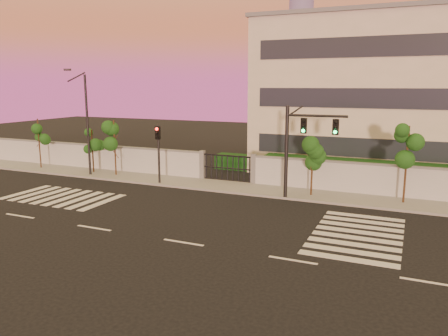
% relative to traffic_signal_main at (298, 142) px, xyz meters
% --- Properties ---
extents(ground, '(120.00, 120.00, 0.00)m').
position_rel_traffic_signal_main_xyz_m(ground, '(-2.82, -9.12, -3.62)').
color(ground, black).
rests_on(ground, ground).
extents(sidewalk, '(60.00, 3.00, 0.15)m').
position_rel_traffic_signal_main_xyz_m(sidewalk, '(-2.82, 1.38, -3.54)').
color(sidewalk, gray).
rests_on(sidewalk, ground).
extents(perimeter_wall, '(60.00, 0.36, 2.20)m').
position_rel_traffic_signal_main_xyz_m(perimeter_wall, '(-2.72, 2.88, -2.55)').
color(perimeter_wall, '#B4B7BC').
rests_on(perimeter_wall, ground).
extents(hedge_row, '(41.00, 4.25, 1.80)m').
position_rel_traffic_signal_main_xyz_m(hedge_row, '(-1.65, 5.62, -2.80)').
color(hedge_row, '#103613').
rests_on(hedge_row, ground).
extents(institutional_building, '(24.40, 12.40, 12.25)m').
position_rel_traffic_signal_main_xyz_m(institutional_building, '(6.18, 12.86, 2.54)').
color(institutional_building, beige).
rests_on(institutional_building, ground).
extents(road_markings, '(57.00, 7.62, 0.02)m').
position_rel_traffic_signal_main_xyz_m(road_markings, '(-4.40, -5.37, -3.61)').
color(road_markings, silver).
rests_on(road_markings, ground).
extents(street_tree_a, '(1.33, 1.06, 4.20)m').
position_rel_traffic_signal_main_xyz_m(street_tree_a, '(-22.02, 1.27, -0.52)').
color(street_tree_a, '#382314').
rests_on(street_tree_a, ground).
extents(street_tree_b, '(1.38, 1.10, 3.51)m').
position_rel_traffic_signal_main_xyz_m(street_tree_b, '(-16.71, 1.49, -1.03)').
color(street_tree_b, '#382314').
rests_on(street_tree_b, ground).
extents(street_tree_c, '(1.44, 1.15, 4.32)m').
position_rel_traffic_signal_main_xyz_m(street_tree_c, '(-14.45, 1.36, -0.44)').
color(street_tree_c, '#382314').
rests_on(street_tree_c, ground).
extents(street_tree_d, '(1.44, 1.15, 3.86)m').
position_rel_traffic_signal_main_xyz_m(street_tree_d, '(0.65, 1.17, -0.77)').
color(street_tree_d, '#382314').
rests_on(street_tree_d, ground).
extents(street_tree_e, '(1.53, 1.22, 4.64)m').
position_rel_traffic_signal_main_xyz_m(street_tree_e, '(6.01, 1.58, -0.20)').
color(street_tree_e, '#382314').
rests_on(street_tree_e, ground).
extents(traffic_signal_main, '(3.62, 0.36, 5.72)m').
position_rel_traffic_signal_main_xyz_m(traffic_signal_main, '(0.00, 0.00, 0.00)').
color(traffic_signal_main, black).
rests_on(traffic_signal_main, ground).
extents(traffic_signal_secondary, '(0.33, 0.33, 4.24)m').
position_rel_traffic_signal_main_xyz_m(traffic_signal_secondary, '(-9.93, 0.29, -0.93)').
color(traffic_signal_secondary, black).
rests_on(traffic_signal_secondary, ground).
extents(streetlight_west, '(0.48, 1.93, 8.04)m').
position_rel_traffic_signal_main_xyz_m(streetlight_west, '(-16.37, 0.50, 0.73)').
color(streetlight_west, black).
rests_on(streetlight_west, ground).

